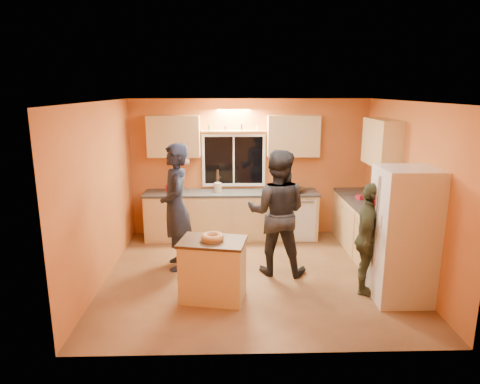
{
  "coord_description": "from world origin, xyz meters",
  "views": [
    {
      "loc": [
        -0.4,
        -6.05,
        2.77
      ],
      "look_at": [
        -0.22,
        0.4,
        1.21
      ],
      "focal_mm": 32.0,
      "sensor_mm": 36.0,
      "label": 1
    }
  ],
  "objects_px": {
    "island": "(213,269)",
    "person_left": "(176,207)",
    "refrigerator": "(403,235)",
    "person_right": "(368,239)",
    "person_center": "(277,213)"
  },
  "relations": [
    {
      "from": "refrigerator",
      "to": "person_center",
      "type": "height_order",
      "value": "person_center"
    },
    {
      "from": "person_left",
      "to": "person_right",
      "type": "bearing_deg",
      "value": 58.86
    },
    {
      "from": "person_left",
      "to": "person_right",
      "type": "relative_size",
      "value": 1.27
    },
    {
      "from": "refrigerator",
      "to": "island",
      "type": "height_order",
      "value": "refrigerator"
    },
    {
      "from": "island",
      "to": "person_left",
      "type": "relative_size",
      "value": 0.48
    },
    {
      "from": "person_center",
      "to": "person_right",
      "type": "distance_m",
      "value": 1.39
    },
    {
      "from": "refrigerator",
      "to": "island",
      "type": "relative_size",
      "value": 1.89
    },
    {
      "from": "refrigerator",
      "to": "person_right",
      "type": "xyz_separation_m",
      "value": [
        -0.39,
        0.2,
        -0.12
      ]
    },
    {
      "from": "person_right",
      "to": "refrigerator",
      "type": "bearing_deg",
      "value": -96.37
    },
    {
      "from": "refrigerator",
      "to": "island",
      "type": "xyz_separation_m",
      "value": [
        -2.51,
        0.08,
        -0.48
      ]
    },
    {
      "from": "island",
      "to": "person_left",
      "type": "height_order",
      "value": "person_left"
    },
    {
      "from": "person_left",
      "to": "person_center",
      "type": "relative_size",
      "value": 1.04
    },
    {
      "from": "person_center",
      "to": "refrigerator",
      "type": "bearing_deg",
      "value": 161.75
    },
    {
      "from": "island",
      "to": "person_left",
      "type": "xyz_separation_m",
      "value": [
        -0.6,
        1.08,
        0.57
      ]
    },
    {
      "from": "refrigerator",
      "to": "person_left",
      "type": "relative_size",
      "value": 0.91
    }
  ]
}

